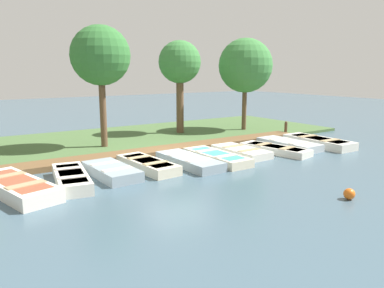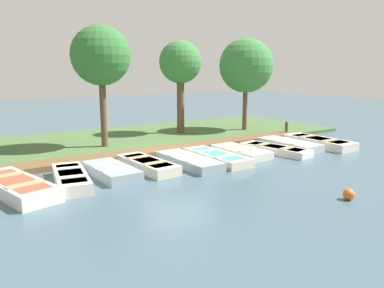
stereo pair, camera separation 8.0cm
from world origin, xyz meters
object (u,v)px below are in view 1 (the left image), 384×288
Objects in this scene: rowboat_7 at (275,149)px; rowboat_8 at (289,144)px; park_tree_left at (101,56)px; park_tree_center at (180,64)px; rowboat_5 at (216,157)px; buoy at (349,194)px; rowboat_9 at (318,142)px; park_tree_right at (245,66)px; rowboat_3 at (147,164)px; rowboat_2 at (111,171)px; rowboat_6 at (241,151)px; rowboat_4 at (189,161)px; mooring_post_far at (286,128)px; rowboat_1 at (71,178)px; rowboat_0 at (16,187)px.

rowboat_8 is at bearing 96.46° from rowboat_7.
park_tree_center is (-1.45, 5.05, -0.25)m from park_tree_left.
buoy is (5.77, 0.35, -0.01)m from rowboat_5.
rowboat_8 is 9.62m from park_tree_left.
park_tree_right is at bearing -176.52° from rowboat_9.
rowboat_3 reaches higher than rowboat_5.
rowboat_6 is at bearing 87.56° from rowboat_2.
buoy is (6.17, 3.27, -0.03)m from rowboat_3.
park_tree_right is at bearing 123.04° from rowboat_4.
rowboat_4 is 8.72m from mooring_post_far.
park_tree_right is (-5.20, 2.73, 3.74)m from rowboat_7.
park_tree_center is at bearing -146.68° from rowboat_9.
rowboat_4 is (0.05, 4.52, -0.03)m from rowboat_1.
rowboat_2 reaches higher than rowboat_5.
mooring_post_far reaches higher than rowboat_9.
rowboat_7 is (0.43, 7.55, -0.03)m from rowboat_2.
rowboat_9 is at bearing 86.22° from rowboat_4.
park_tree_right is (-4.98, 13.35, 3.68)m from rowboat_0.
rowboat_2 is at bearing -88.95° from rowboat_3.
rowboat_4 is at bearing 98.90° from rowboat_1.
rowboat_3 is 9.55× the size of buoy.
rowboat_9 is (0.31, 11.92, -0.00)m from rowboat_1.
rowboat_5 is 10.13× the size of buoy.
buoy is at bearing -44.69° from rowboat_9.
mooring_post_far is (-2.66, 14.45, 0.19)m from rowboat_0.
rowboat_1 is 6.79m from park_tree_left.
park_tree_right reaches higher than rowboat_4.
rowboat_0 is 1.16× the size of rowboat_4.
park_tree_left reaches higher than rowboat_0.
mooring_post_far reaches higher than rowboat_4.
rowboat_7 is at bearing 153.37° from buoy.
rowboat_7 is 6.97m from park_tree_right.
rowboat_7 is at bearing -89.85° from rowboat_9.
buoy is 0.06× the size of park_tree_center.
rowboat_7 is at bearing 72.71° from rowboat_6.
rowboat_1 reaches higher than rowboat_8.
rowboat_4 is 0.97× the size of rowboat_7.
park_tree_right reaches higher than rowboat_7.
park_tree_center reaches higher than rowboat_3.
rowboat_9 reaches higher than rowboat_8.
park_tree_left is at bearing -74.01° from park_tree_center.
rowboat_5 is 4.01× the size of mooring_post_far.
rowboat_0 reaches higher than rowboat_3.
buoy is (8.48, -6.64, -0.25)m from mooring_post_far.
park_tree_right reaches higher than rowboat_5.
rowboat_0 is 11.64× the size of buoy.
rowboat_6 reaches higher than rowboat_7.
rowboat_1 is at bearing -92.32° from rowboat_4.
rowboat_3 is 1.66m from rowboat_4.
rowboat_4 reaches higher than buoy.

